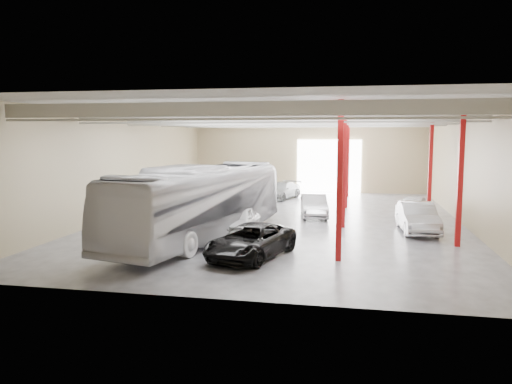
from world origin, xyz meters
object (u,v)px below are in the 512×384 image
(coach_bus, at_px, (201,202))
(car_right_far, at_px, (413,206))
(car_row_c, at_px, (281,191))
(car_row_a, at_px, (239,220))
(car_right_near, at_px, (417,217))
(black_sedan, at_px, (251,241))
(car_row_b, at_px, (314,206))

(coach_bus, distance_m, car_right_far, 15.12)
(car_row_c, xyz_separation_m, car_right_far, (10.03, -7.72, 0.03))
(car_row_a, height_order, car_right_far, car_row_a)
(car_right_near, bearing_deg, coach_bus, -163.38)
(black_sedan, relative_size, car_right_near, 1.04)
(car_row_a, relative_size, car_right_far, 1.04)
(car_right_near, distance_m, car_right_far, 5.21)
(coach_bus, height_order, car_row_a, coach_bus)
(car_row_b, bearing_deg, car_right_near, -43.00)
(coach_bus, xyz_separation_m, car_row_a, (1.62, 1.83, -1.20))
(coach_bus, relative_size, black_sedan, 2.63)
(black_sedan, xyz_separation_m, car_row_b, (1.87, 11.71, 0.01))
(car_row_a, xyz_separation_m, car_row_c, (0.15, 15.27, -0.05))
(coach_bus, xyz_separation_m, car_right_far, (11.80, 9.38, -1.23))
(car_row_b, relative_size, car_right_near, 0.89)
(car_row_c, bearing_deg, car_row_b, -50.74)
(car_row_b, bearing_deg, coach_bus, -131.47)
(car_row_b, height_order, car_row_c, car_row_b)
(car_row_b, distance_m, car_right_near, 7.44)
(coach_bus, height_order, car_right_far, coach_bus)
(car_row_c, bearing_deg, coach_bus, -78.50)
(car_row_c, relative_size, car_right_near, 0.96)
(black_sedan, bearing_deg, car_right_far, 72.87)
(car_row_b, xyz_separation_m, car_right_far, (6.52, 1.05, -0.01))
(coach_bus, relative_size, car_right_far, 3.25)
(coach_bus, distance_m, car_row_b, 9.94)
(black_sedan, distance_m, car_row_c, 20.54)
(coach_bus, distance_m, car_right_near, 12.25)
(coach_bus, relative_size, car_row_a, 3.13)
(car_right_far, bearing_deg, coach_bus, -127.37)
(car_right_near, bearing_deg, car_row_c, 123.46)
(black_sedan, relative_size, car_row_b, 1.17)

